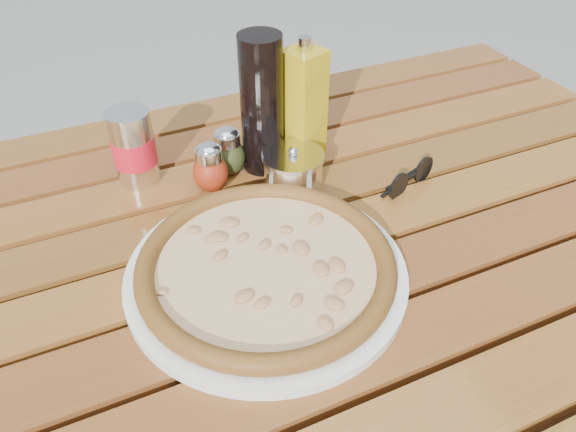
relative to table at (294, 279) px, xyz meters
name	(u,v)px	position (x,y,z in m)	size (l,w,h in m)	color
table	(294,279)	(0.00, 0.00, 0.00)	(1.40, 0.90, 0.75)	#341F0B
plate	(266,274)	(-0.06, -0.05, 0.08)	(0.36, 0.36, 0.01)	white
pizza	(266,265)	(-0.06, -0.05, 0.10)	(0.36, 0.36, 0.03)	#FFE8B6
pepper_shaker	(210,168)	(-0.06, 0.16, 0.11)	(0.07, 0.07, 0.08)	#AC2F13
oregano_shaker	(228,152)	(-0.02, 0.19, 0.11)	(0.06, 0.06, 0.08)	#3B441B
dark_bottle	(262,105)	(0.03, 0.19, 0.19)	(0.07, 0.07, 0.22)	black
soda_can	(134,148)	(-0.16, 0.24, 0.13)	(0.07, 0.07, 0.12)	silver
olive_oil_cruet	(303,108)	(0.10, 0.18, 0.17)	(0.07, 0.07, 0.21)	#BD9A14
parmesan_tin	(293,170)	(0.05, 0.12, 0.11)	(0.12, 0.12, 0.07)	white
sunglasses	(410,178)	(0.22, 0.04, 0.09)	(0.11, 0.06, 0.04)	black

